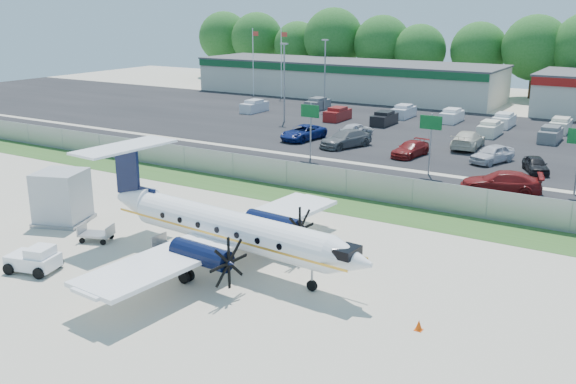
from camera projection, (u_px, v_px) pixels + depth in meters
The scene contains 30 objects.
ground at pixel (230, 259), 34.69m from camera, with size 170.00×170.00×0.00m, color beige.
grass_verge at pixel (333, 203), 44.52m from camera, with size 170.00×4.00×0.02m, color #2D561E.
access_road at pixel (374, 180), 50.26m from camera, with size 170.00×8.00×0.02m, color black.
parking_lot at pixel (456, 136), 67.48m from camera, with size 170.00×32.00×0.02m, color black.
perimeter_fence at pixel (346, 183), 45.89m from camera, with size 120.00×0.06×1.99m.
building_west at pixel (345, 78), 96.76m from camera, with size 46.40×12.40×5.24m.
sign_left at pixel (310, 119), 56.46m from camera, with size 1.80×0.26×5.00m.
sign_mid at pixel (431, 131), 50.96m from camera, with size 1.80×0.26×5.00m.
flagpole_west at pixel (253, 58), 96.15m from camera, with size 1.06×0.12×10.00m.
flagpole_east at pixel (282, 59), 93.66m from camera, with size 1.06×0.12×10.00m.
light_pole_nw at pixel (284, 77), 74.37m from camera, with size 0.90×0.35×9.09m.
light_pole_sw at pixel (325, 70), 82.57m from camera, with size 0.90×0.35×9.09m.
tree_line at pixel (525, 98), 95.37m from camera, with size 112.00×6.00×14.00m, color #1C5819, non-canonical shape.
aircraft at pixel (225, 227), 33.38m from camera, with size 17.74×17.47×5.46m.
pushback_tug at pixel (35, 259), 32.96m from camera, with size 2.80×2.33×1.35m.
baggage_cart_near at pixel (171, 247), 35.13m from camera, with size 1.98×1.25×1.01m.
baggage_cart_far at pixel (96, 234), 37.22m from camera, with size 2.15×1.71×0.99m.
service_container at pixel (62, 199), 40.24m from camera, with size 3.80×3.80×3.31m.
cone_nose at pixel (419, 325), 27.05m from camera, with size 0.33×0.33×0.47m.
cone_starboard_wing at pixel (279, 202), 43.99m from camera, with size 0.35×0.35×0.50m.
road_car_west at pixel (155, 155), 58.87m from camera, with size 1.54×3.83×1.30m, color beige.
road_car_mid at pixel (500, 193), 46.86m from camera, with size 2.32×5.71×1.66m, color maroon.
parked_car_a at pixel (303, 140), 65.47m from camera, with size 2.52×5.47×1.52m, color navy.
parked_car_b at pixel (345, 147), 62.21m from camera, with size 2.30×5.67×1.64m, color #595B5E.
parked_car_c at pixel (410, 156), 58.35m from camera, with size 1.92×4.73×1.37m, color maroon.
parked_car_d at pixel (491, 163), 55.98m from camera, with size 1.88×4.67×1.59m, color silver.
parked_car_e at pixel (535, 172), 52.75m from camera, with size 1.57×3.89×1.33m, color black.
parked_car_f at pixel (356, 136), 67.35m from camera, with size 1.68×4.18×1.42m, color silver.
parked_car_g at pixel (467, 148), 61.70m from camera, with size 2.36×5.81×1.69m, color beige.
far_parking_rows at pixel (469, 129), 71.59m from camera, with size 56.00×10.00×1.60m, color gray, non-canonical shape.
Camera 1 is at (19.46, -25.95, 13.19)m, focal length 40.00 mm.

